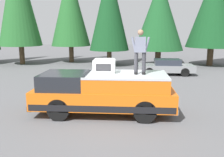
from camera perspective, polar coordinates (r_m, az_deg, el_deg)
ground_plane at (r=10.06m, az=-1.47°, el=-8.10°), size 90.00×90.00×0.00m
pickup_truck at (r=9.81m, az=-1.93°, el=-3.28°), size 2.01×5.54×1.65m
compressor_unit at (r=9.73m, az=-1.80°, el=2.94°), size 0.65×0.84×0.56m
person_on_truck_bed at (r=9.44m, az=6.55°, el=6.43°), size 0.29×0.72×1.69m
parked_car_grey at (r=18.89m, az=12.41°, el=2.66°), size 1.64×4.10×1.16m
conifer_far_left at (r=24.81m, az=22.52°, el=15.00°), size 4.65×4.65×8.89m
conifer_left at (r=23.11m, az=10.93°, el=14.34°), size 4.42×4.42×7.81m
conifer_center_left at (r=23.12m, az=-0.66°, el=15.92°), size 3.65×3.65×8.97m
conifer_center_right at (r=25.89m, az=-9.72°, el=15.89°), size 3.95×3.95×9.27m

